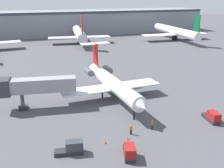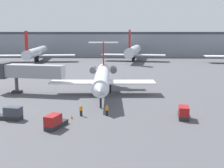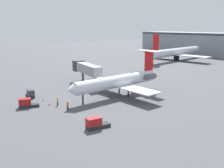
# 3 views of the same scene
# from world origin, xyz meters

# --- Properties ---
(ground_plane) EXTENTS (400.00, 400.00, 0.10)m
(ground_plane) POSITION_xyz_m (0.00, 0.00, -0.05)
(ground_plane) COLOR #4C4C51
(regional_jet) EXTENTS (21.47, 28.10, 10.22)m
(regional_jet) POSITION_xyz_m (-2.91, -1.00, 3.69)
(regional_jet) COLOR silver
(regional_jet) RESTS_ON ground_plane
(jet_bridge) EXTENTS (14.84, 5.06, 6.27)m
(jet_bridge) POSITION_xyz_m (-18.82, -0.73, 4.57)
(jet_bridge) COLOR gray
(jet_bridge) RESTS_ON ground_plane
(ground_crew_marshaller) EXTENTS (0.48, 0.43, 1.69)m
(ground_crew_marshaller) POSITION_xyz_m (-4.99, -16.39, 0.86)
(ground_crew_marshaller) COLOR black
(ground_crew_marshaller) RESTS_ON ground_plane
(ground_crew_loader) EXTENTS (0.44, 0.48, 1.69)m
(ground_crew_loader) POSITION_xyz_m (-1.10, -16.08, 0.86)
(ground_crew_loader) COLOR black
(ground_crew_loader) RESTS_ON ground_plane
(baggage_tug_lead) EXTENTS (4.18, 2.08, 1.90)m
(baggage_tug_lead) POSITION_xyz_m (-14.85, -18.54, 0.84)
(baggage_tug_lead) COLOR #262628
(baggage_tug_lead) RESTS_ON ground_plane
(baggage_tug_trailing) EXTENTS (1.94, 4.16, 1.90)m
(baggage_tug_trailing) POSITION_xyz_m (10.19, -16.99, 0.84)
(baggage_tug_trailing) COLOR #262628
(baggage_tug_trailing) RESTS_ON ground_plane
(baggage_tug_spare) EXTENTS (2.55, 4.24, 1.90)m
(baggage_tug_spare) POSITION_xyz_m (-7.66, -21.99, 0.84)
(baggage_tug_spare) COLOR #262628
(baggage_tug_spare) RESTS_ON ground_plane
(traffic_cone_near) EXTENTS (0.36, 0.36, 0.55)m
(traffic_cone_near) POSITION_xyz_m (-9.71, -17.64, 0.28)
(traffic_cone_near) COLOR orange
(traffic_cone_near) RESTS_ON ground_plane
(traffic_cone_mid) EXTENTS (0.36, 0.36, 0.55)m
(traffic_cone_mid) POSITION_xyz_m (-6.16, -17.78, 0.28)
(traffic_cone_mid) COLOR orange
(traffic_cone_mid) RESTS_ON ground_plane
(terminal_building) EXTENTS (169.56, 22.09, 12.69)m
(terminal_building) POSITION_xyz_m (0.00, 97.76, 6.36)
(terminal_building) COLOR gray
(terminal_building) RESTS_ON ground_plane
(parked_airliner_west_mid) EXTENTS (28.12, 33.05, 13.46)m
(parked_airliner_west_mid) POSITION_xyz_m (5.55, 66.59, 4.33)
(parked_airliner_west_mid) COLOR silver
(parked_airliner_west_mid) RESTS_ON ground_plane
(parked_airliner_centre) EXTENTS (32.67, 38.71, 13.20)m
(parked_airliner_centre) POSITION_xyz_m (51.21, 60.11, 4.19)
(parked_airliner_centre) COLOR white
(parked_airliner_centre) RESTS_ON ground_plane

